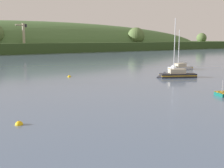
{
  "coord_description": "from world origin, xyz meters",
  "views": [
    {
      "loc": [
        -29.42,
        -3.12,
        8.64
      ],
      "look_at": [
        -6.45,
        34.16,
        1.54
      ],
      "focal_mm": 45.03,
      "sensor_mm": 36.0,
      "label": 1
    }
  ],
  "objects_px": {
    "sailboat_far_left": "(174,76)",
    "mooring_buoy_off_fishing_boat": "(69,77)",
    "dockside_crane": "(24,39)",
    "mooring_buoy_midchannel": "(19,125)",
    "sailboat_near_mooring": "(178,69)"
  },
  "relations": [
    {
      "from": "sailboat_near_mooring",
      "to": "dockside_crane",
      "type": "bearing_deg",
      "value": -81.97
    },
    {
      "from": "dockside_crane",
      "to": "mooring_buoy_off_fishing_boat",
      "type": "bearing_deg",
      "value": 33.04
    },
    {
      "from": "sailboat_near_mooring",
      "to": "mooring_buoy_midchannel",
      "type": "xyz_separation_m",
      "value": [
        -50.68,
        -28.85,
        -0.29
      ]
    },
    {
      "from": "dockside_crane",
      "to": "sailboat_far_left",
      "type": "bearing_deg",
      "value": 42.8
    },
    {
      "from": "dockside_crane",
      "to": "mooring_buoy_off_fishing_boat",
      "type": "xyz_separation_m",
      "value": [
        -19.4,
        -114.05,
        -8.21
      ]
    },
    {
      "from": "dockside_crane",
      "to": "mooring_buoy_midchannel",
      "type": "xyz_separation_m",
      "value": [
        -37.94,
        -144.69,
        -8.21
      ]
    },
    {
      "from": "sailboat_far_left",
      "to": "mooring_buoy_off_fishing_boat",
      "type": "xyz_separation_m",
      "value": [
        -19.65,
        13.11,
        -0.35
      ]
    },
    {
      "from": "dockside_crane",
      "to": "sailboat_near_mooring",
      "type": "xyz_separation_m",
      "value": [
        12.74,
        -115.84,
        -7.92
      ]
    },
    {
      "from": "sailboat_near_mooring",
      "to": "sailboat_far_left",
      "type": "xyz_separation_m",
      "value": [
        -12.5,
        -11.32,
        0.06
      ]
    },
    {
      "from": "sailboat_far_left",
      "to": "mooring_buoy_midchannel",
      "type": "xyz_separation_m",
      "value": [
        -38.18,
        -17.53,
        -0.35
      ]
    },
    {
      "from": "mooring_buoy_midchannel",
      "to": "mooring_buoy_off_fishing_boat",
      "type": "height_order",
      "value": "mooring_buoy_off_fishing_boat"
    },
    {
      "from": "sailboat_far_left",
      "to": "mooring_buoy_off_fishing_boat",
      "type": "bearing_deg",
      "value": -8.39
    },
    {
      "from": "sailboat_far_left",
      "to": "mooring_buoy_off_fishing_boat",
      "type": "relative_size",
      "value": 16.18
    },
    {
      "from": "sailboat_near_mooring",
      "to": "sailboat_far_left",
      "type": "relative_size",
      "value": 0.87
    },
    {
      "from": "mooring_buoy_midchannel",
      "to": "dockside_crane",
      "type": "bearing_deg",
      "value": 75.31
    }
  ]
}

